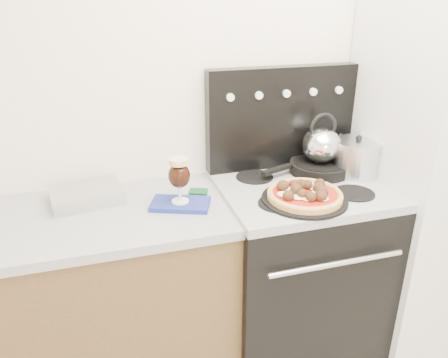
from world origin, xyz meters
name	(u,v)px	position (x,y,z in m)	size (l,w,h in m)	color
room_shell	(438,206)	(0.00, 0.29, 1.25)	(3.52, 3.01, 2.52)	#BBB5A7
base_cabinet	(67,312)	(-1.02, 1.20, 0.43)	(1.45, 0.60, 0.86)	brown
countertop	(51,224)	(-1.02, 1.20, 0.88)	(1.48, 0.63, 0.04)	#A7A6AE
stove_body	(296,272)	(0.08, 1.18, 0.44)	(0.76, 0.65, 0.88)	black
cooktop	(302,189)	(0.08, 1.18, 0.90)	(0.76, 0.65, 0.04)	#ADADB2
backguard	(281,118)	(0.08, 1.45, 1.17)	(0.76, 0.08, 0.50)	black
fridge	(433,165)	(0.78, 1.15, 0.95)	(0.64, 0.68, 1.90)	silver
foil_sheet	(86,195)	(-0.88, 1.33, 0.93)	(0.30, 0.22, 0.06)	silver
oven_mitt	(180,204)	(-0.50, 1.16, 0.91)	(0.25, 0.14, 0.02)	navy
beer_glass	(179,180)	(-0.50, 1.16, 1.02)	(0.09, 0.09, 0.20)	black
pizza_pan	(304,199)	(0.02, 1.03, 0.93)	(0.37, 0.37, 0.01)	black
pizza	(305,193)	(0.02, 1.03, 0.95)	(0.32, 0.32, 0.05)	tan
skillet	(319,167)	(0.23, 1.30, 0.95)	(0.29, 0.29, 0.05)	black
tea_kettle	(322,142)	(0.23, 1.30, 1.08)	(0.19, 0.19, 0.21)	white
stock_pot	(356,158)	(0.39, 1.23, 1.00)	(0.22, 0.22, 0.16)	silver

